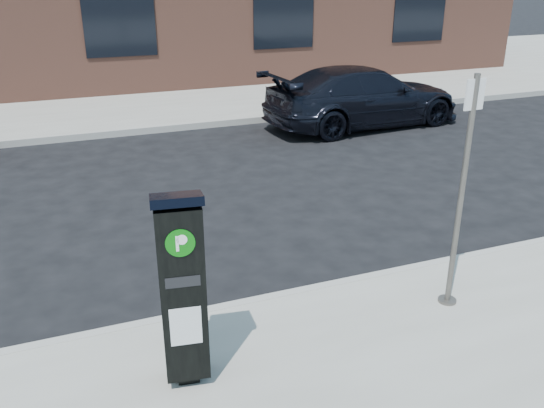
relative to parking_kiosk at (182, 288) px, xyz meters
name	(u,v)px	position (x,y,z in m)	size (l,w,h in m)	color
ground	(278,305)	(1.31, 1.06, -1.10)	(120.00, 120.00, 0.00)	black
sidewalk_far	(118,85)	(1.31, 15.06, -1.02)	(60.00, 12.00, 0.15)	gray
curb_near	(278,300)	(1.31, 1.04, -1.02)	(60.00, 0.12, 0.16)	#9E9B93
curb_far	(151,130)	(1.31, 9.08, -1.02)	(60.00, 0.12, 0.16)	#9E9B93
parking_kiosk	(182,288)	(0.00, 0.00, 0.00)	(0.47, 0.43, 1.84)	black
sign_pole	(461,197)	(3.03, 0.21, 0.32)	(0.22, 0.20, 2.55)	#544E4A
car_dark	(363,96)	(6.30, 7.90, -0.37)	(2.02, 4.98, 1.44)	black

